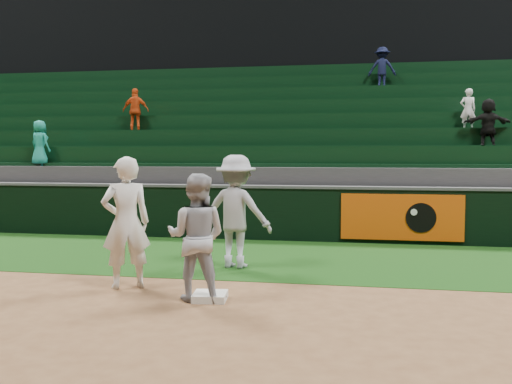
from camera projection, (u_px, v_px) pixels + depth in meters
ground at (206, 295)px, 8.01m from camera, size 70.00×70.00×0.00m
foul_grass at (248, 256)px, 10.95m from camera, size 36.00×4.20×0.01m
upper_deck at (313, 60)px, 24.70m from camera, size 40.00×12.00×12.00m
first_base at (210, 296)px, 7.73m from camera, size 0.49×0.49×0.10m
first_baseman at (126, 223)px, 8.38m from camera, size 0.85×0.76×1.94m
baserunner at (197, 237)px, 7.71m from camera, size 0.84×0.65×1.72m
base_coach at (236, 211)px, 9.85m from camera, size 1.36×0.92×1.95m
field_wall at (268, 212)px, 13.06m from camera, size 36.00×0.45×1.25m
stadium_seating at (288, 163)px, 16.69m from camera, size 36.00×5.95×5.16m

